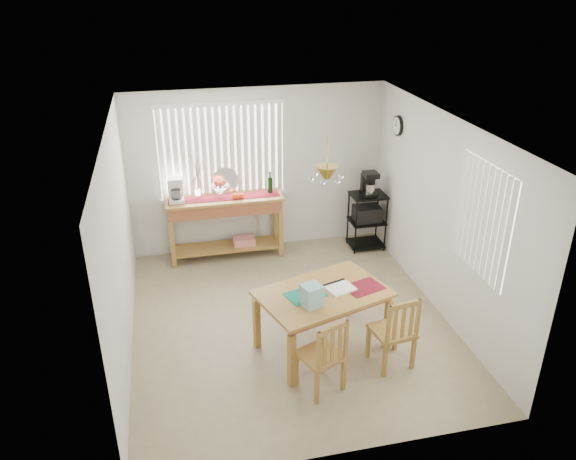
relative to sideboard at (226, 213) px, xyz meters
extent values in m
cube|color=tan|center=(0.56, -1.98, -0.76)|extent=(4.00, 4.50, 0.01)
cube|color=silver|center=(0.56, 0.32, 0.55)|extent=(4.00, 0.10, 2.60)
cube|color=silver|center=(0.56, -4.28, 0.55)|extent=(4.00, 0.10, 2.60)
cube|color=silver|center=(-1.49, -1.98, 0.55)|extent=(0.10, 4.50, 2.60)
cube|color=silver|center=(2.61, -1.98, 0.55)|extent=(0.10, 4.50, 2.60)
cube|color=white|center=(0.56, -1.98, 1.90)|extent=(4.00, 4.50, 0.10)
cube|color=white|center=(0.01, 0.27, 0.90)|extent=(1.90, 0.01, 1.40)
cube|color=white|center=(-0.88, 0.26, 0.90)|extent=(0.07, 0.03, 1.40)
cube|color=white|center=(-0.78, 0.26, 0.90)|extent=(0.07, 0.03, 1.40)
cube|color=white|center=(-0.67, 0.26, 0.90)|extent=(0.07, 0.03, 1.40)
cube|color=white|center=(-0.57, 0.26, 0.90)|extent=(0.07, 0.03, 1.40)
cube|color=white|center=(-0.46, 0.26, 0.90)|extent=(0.07, 0.03, 1.40)
cube|color=white|center=(-0.36, 0.26, 0.90)|extent=(0.07, 0.03, 1.40)
cube|color=white|center=(-0.25, 0.26, 0.90)|extent=(0.07, 0.03, 1.40)
cube|color=white|center=(-0.15, 0.26, 0.90)|extent=(0.07, 0.03, 1.40)
cube|color=white|center=(-0.04, 0.26, 0.90)|extent=(0.07, 0.03, 1.40)
cube|color=white|center=(0.07, 0.26, 0.90)|extent=(0.07, 0.03, 1.40)
cube|color=white|center=(0.17, 0.26, 0.90)|extent=(0.07, 0.03, 1.40)
cube|color=white|center=(0.28, 0.26, 0.90)|extent=(0.07, 0.03, 1.40)
cube|color=white|center=(0.38, 0.26, 0.90)|extent=(0.07, 0.03, 1.40)
cube|color=white|center=(0.49, 0.26, 0.90)|extent=(0.07, 0.03, 1.40)
cube|color=white|center=(0.59, 0.26, 0.90)|extent=(0.07, 0.03, 1.40)
cube|color=white|center=(0.70, 0.26, 0.90)|extent=(0.07, 0.03, 1.40)
cube|color=white|center=(0.80, 0.26, 0.90)|extent=(0.07, 0.03, 1.40)
cube|color=white|center=(0.91, 0.26, 0.90)|extent=(0.07, 0.03, 1.40)
cube|color=white|center=(0.01, 0.24, 0.17)|extent=(1.98, 0.06, 0.06)
cube|color=white|center=(0.01, 0.24, 1.63)|extent=(1.98, 0.06, 0.06)
cube|color=white|center=(2.56, -2.88, 0.90)|extent=(0.01, 1.10, 1.30)
cube|color=white|center=(2.55, -3.37, 0.90)|extent=(0.03, 0.07, 1.30)
cube|color=white|center=(2.55, -3.26, 0.90)|extent=(0.03, 0.07, 1.30)
cube|color=white|center=(2.55, -3.15, 0.90)|extent=(0.03, 0.07, 1.30)
cube|color=white|center=(2.55, -3.04, 0.90)|extent=(0.03, 0.07, 1.30)
cube|color=white|center=(2.55, -2.93, 0.90)|extent=(0.03, 0.07, 1.30)
cube|color=white|center=(2.55, -2.82, 0.90)|extent=(0.03, 0.07, 1.30)
cube|color=white|center=(2.55, -2.71, 0.90)|extent=(0.03, 0.07, 1.30)
cube|color=white|center=(2.55, -2.60, 0.90)|extent=(0.03, 0.07, 1.30)
cube|color=white|center=(2.55, -2.49, 0.90)|extent=(0.03, 0.07, 1.30)
cube|color=white|center=(2.55, -2.38, 0.90)|extent=(0.03, 0.07, 1.30)
cylinder|color=black|center=(2.54, -0.43, 1.33)|extent=(0.04, 0.30, 0.30)
cylinder|color=white|center=(2.51, -0.43, 1.33)|extent=(0.01, 0.25, 0.25)
cylinder|color=olive|center=(0.81, -2.61, 1.68)|extent=(0.01, 0.01, 0.34)
cone|color=olive|center=(0.81, -2.61, 1.50)|extent=(0.24, 0.24, 0.14)
sphere|color=white|center=(0.97, -2.61, 1.44)|extent=(0.05, 0.05, 0.05)
sphere|color=white|center=(0.89, -2.47, 1.44)|extent=(0.05, 0.05, 0.05)
sphere|color=white|center=(0.73, -2.47, 1.44)|extent=(0.05, 0.05, 0.05)
sphere|color=white|center=(0.65, -2.61, 1.44)|extent=(0.05, 0.05, 0.05)
sphere|color=white|center=(0.73, -2.74, 1.44)|extent=(0.05, 0.05, 0.05)
sphere|color=white|center=(0.89, -2.74, 1.44)|extent=(0.05, 0.05, 0.05)
cube|color=#A97C39|center=(-0.01, 0.00, 0.23)|extent=(1.78, 0.50, 0.04)
cube|color=#9F5534|center=(-0.01, 0.00, 0.11)|extent=(1.72, 0.46, 0.18)
cube|color=#A97C39|center=(-0.85, -0.20, -0.37)|extent=(0.07, 0.07, 0.77)
cube|color=#A97C39|center=(0.82, -0.20, -0.37)|extent=(0.07, 0.07, 0.77)
cube|color=#A97C39|center=(-0.85, 0.20, -0.37)|extent=(0.07, 0.07, 0.77)
cube|color=#A97C39|center=(0.82, 0.20, -0.37)|extent=(0.07, 0.07, 0.77)
cube|color=#A97C39|center=(-0.01, 0.00, -0.59)|extent=(1.65, 0.43, 0.03)
cube|color=red|center=(0.27, 0.00, -0.51)|extent=(0.33, 0.25, 0.11)
cube|color=maroon|center=(-0.01, 0.00, 0.25)|extent=(1.69, 0.28, 0.01)
cube|color=white|center=(-0.72, 0.00, 0.28)|extent=(0.22, 0.27, 0.06)
cube|color=white|center=(-0.72, 0.09, 0.42)|extent=(0.22, 0.09, 0.33)
cube|color=white|center=(-0.72, -0.02, 0.60)|extent=(0.22, 0.25, 0.08)
cylinder|color=white|center=(-0.72, -0.03, 0.38)|extent=(0.14, 0.14, 0.14)
cylinder|color=white|center=(-0.07, -0.02, 0.31)|extent=(0.06, 0.06, 0.11)
cone|color=white|center=(-0.07, -0.02, 0.41)|extent=(0.29, 0.29, 0.10)
sphere|color=red|center=(-0.01, -0.02, 0.51)|extent=(0.09, 0.09, 0.09)
sphere|color=red|center=(-0.07, 0.03, 0.51)|extent=(0.09, 0.09, 0.09)
sphere|color=red|center=(-0.12, -0.02, 0.51)|extent=(0.09, 0.09, 0.09)
sphere|color=red|center=(-0.07, -0.08, 0.51)|extent=(0.09, 0.09, 0.09)
sphere|color=#FF480D|center=(0.14, -0.09, 0.29)|extent=(0.09, 0.09, 0.09)
sphere|color=#FF480D|center=(0.23, -0.09, 0.29)|extent=(0.09, 0.09, 0.09)
cylinder|color=silver|center=(0.04, 0.21, 0.45)|extent=(0.40, 0.10, 0.40)
cylinder|color=white|center=(-0.40, 0.06, 0.33)|extent=(0.09, 0.09, 0.16)
cylinder|color=#4C3823|center=(-0.40, 0.06, 0.66)|extent=(0.10, 0.04, 0.49)
cylinder|color=#4C3823|center=(-0.40, 0.06, 0.68)|extent=(0.15, 0.07, 0.54)
cylinder|color=#4C3823|center=(-0.40, 0.06, 0.63)|extent=(0.19, 0.09, 0.40)
cylinder|color=#4C3823|center=(-0.40, 0.06, 0.71)|extent=(0.06, 0.03, 0.61)
cylinder|color=#4C3823|center=(-0.40, 0.06, 0.62)|extent=(0.24, 0.11, 0.34)
cylinder|color=black|center=(0.71, 0.06, 0.38)|extent=(0.08, 0.08, 0.26)
cylinder|color=black|center=(0.71, 0.06, 0.55)|extent=(0.03, 0.03, 0.09)
cylinder|color=black|center=(2.00, -0.38, -0.29)|extent=(0.03, 0.03, 0.93)
cylinder|color=black|center=(2.50, -0.38, -0.29)|extent=(0.03, 0.03, 0.93)
cylinder|color=black|center=(2.00, 0.02, -0.29)|extent=(0.03, 0.03, 0.93)
cylinder|color=black|center=(2.50, 0.02, -0.29)|extent=(0.03, 0.03, 0.93)
cube|color=black|center=(2.25, -0.18, 0.16)|extent=(0.55, 0.44, 0.03)
cube|color=black|center=(2.25, -0.18, -0.29)|extent=(0.55, 0.44, 0.03)
cube|color=black|center=(2.25, -0.18, -0.69)|extent=(0.55, 0.44, 0.03)
cube|color=black|center=(2.25, -0.18, -0.15)|extent=(0.42, 0.33, 0.24)
cube|color=black|center=(2.25, -0.20, 0.20)|extent=(0.22, 0.26, 0.05)
cube|color=black|center=(2.25, -0.12, 0.34)|extent=(0.22, 0.09, 0.33)
cube|color=black|center=(2.25, -0.20, 0.52)|extent=(0.22, 0.24, 0.08)
cylinder|color=silver|center=(2.25, -0.21, 0.30)|extent=(0.14, 0.14, 0.14)
cube|color=#A97C39|center=(0.81, -2.61, 0.01)|extent=(1.68, 1.34, 0.04)
cube|color=#9F5534|center=(0.81, -2.61, -0.04)|extent=(1.55, 1.21, 0.06)
cube|color=#A97C39|center=(0.30, -3.20, -0.41)|extent=(0.09, 0.09, 0.68)
cube|color=#A97C39|center=(1.57, -2.79, -0.41)|extent=(0.09, 0.09, 0.68)
cube|color=#A97C39|center=(0.05, -2.42, -0.41)|extent=(0.09, 0.09, 0.68)
cube|color=#A97C39|center=(1.32, -2.01, -0.41)|extent=(0.09, 0.09, 0.68)
cube|color=#167D67|center=(0.60, -2.62, 0.03)|extent=(0.51, 0.43, 0.01)
cube|color=maroon|center=(1.31, -2.61, 0.03)|extent=(0.51, 0.43, 0.01)
cube|color=white|center=(1.03, -2.59, 0.04)|extent=(0.37, 0.33, 0.03)
cube|color=black|center=(0.99, -2.46, 0.04)|extent=(0.31, 0.13, 0.03)
cube|color=#84B8C1|center=(0.61, -2.84, 0.15)|extent=(0.26, 0.26, 0.25)
cube|color=#A97C39|center=(0.60, -3.29, -0.32)|extent=(0.56, 0.56, 0.04)
cube|color=#A97C39|center=(0.70, -3.05, -0.54)|extent=(0.05, 0.05, 0.42)
cube|color=#A97C39|center=(0.36, -3.19, -0.54)|extent=(0.05, 0.05, 0.42)
cube|color=#A97C39|center=(0.84, -3.39, -0.54)|extent=(0.05, 0.05, 0.42)
cube|color=#A97C39|center=(0.50, -3.53, -0.54)|extent=(0.05, 0.05, 0.42)
cube|color=#A97C39|center=(0.84, -3.40, -0.06)|extent=(0.05, 0.05, 0.47)
cube|color=#A97C39|center=(0.50, -3.54, -0.06)|extent=(0.05, 0.05, 0.47)
cube|color=#A97C39|center=(0.67, -3.47, 0.14)|extent=(0.37, 0.17, 0.06)
cube|color=#A97C39|center=(0.76, -3.43, -0.09)|extent=(0.05, 0.03, 0.37)
cube|color=#A97C39|center=(0.67, -3.47, -0.09)|extent=(0.05, 0.03, 0.37)
cube|color=#A97C39|center=(0.58, -3.51, -0.09)|extent=(0.05, 0.03, 0.37)
cube|color=#A97C39|center=(1.51, -3.06, -0.31)|extent=(0.50, 0.50, 0.04)
cube|color=#A97C39|center=(1.66, -2.85, -0.54)|extent=(0.05, 0.05, 0.42)
cube|color=#A97C39|center=(1.29, -2.91, -0.54)|extent=(0.05, 0.05, 0.42)
cube|color=#A97C39|center=(1.72, -3.22, -0.54)|extent=(0.05, 0.05, 0.42)
cube|color=#A97C39|center=(1.35, -3.28, -0.54)|extent=(0.05, 0.05, 0.42)
cube|color=#A97C39|center=(1.72, -3.23, -0.05)|extent=(0.04, 0.04, 0.48)
cube|color=#A97C39|center=(1.36, -3.29, -0.05)|extent=(0.04, 0.04, 0.48)
cube|color=#A97C39|center=(1.54, -3.26, 0.16)|extent=(0.39, 0.09, 0.06)
cube|color=#A97C39|center=(1.64, -3.24, -0.07)|extent=(0.04, 0.03, 0.38)
cube|color=#A97C39|center=(1.54, -3.26, -0.07)|extent=(0.04, 0.03, 0.38)
cube|color=#A97C39|center=(1.44, -3.27, -0.07)|extent=(0.04, 0.03, 0.38)
camera|label=1|loc=(-0.81, -7.94, 3.48)|focal=35.00mm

